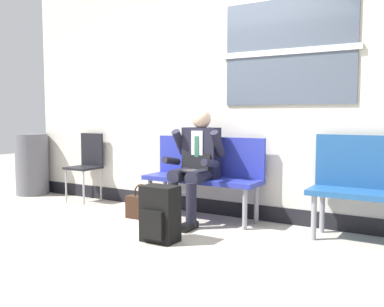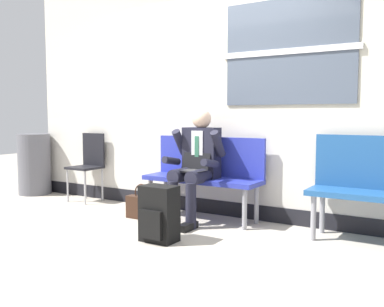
{
  "view_description": "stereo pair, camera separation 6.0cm",
  "coord_description": "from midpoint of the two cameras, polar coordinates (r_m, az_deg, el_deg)",
  "views": [
    {
      "loc": [
        2.35,
        -3.84,
        1.15
      ],
      "look_at": [
        0.0,
        0.05,
        0.75
      ],
      "focal_mm": 40.33,
      "sensor_mm": 36.0,
      "label": 1
    },
    {
      "loc": [
        2.4,
        -3.8,
        1.15
      ],
      "look_at": [
        0.0,
        0.05,
        0.75
      ],
      "focal_mm": 40.33,
      "sensor_mm": 36.0,
      "label": 2
    }
  ],
  "objects": [
    {
      "name": "trash_bin",
      "position": [
        6.72,
        -20.63,
        -1.34
      ],
      "size": [
        0.46,
        0.46,
        0.88
      ],
      "primitive_type": "cylinder",
      "color": "#595960",
      "rests_on": "ground"
    },
    {
      "name": "handbag",
      "position": [
        4.86,
        -6.99,
        -7.04
      ],
      "size": [
        0.39,
        0.12,
        0.4
      ],
      "color": "#331E14",
      "rests_on": "ground"
    },
    {
      "name": "backpack",
      "position": [
        3.98,
        -4.74,
        -8.02
      ],
      "size": [
        0.33,
        0.25,
        0.51
      ],
      "color": "black",
      "rests_on": "ground"
    },
    {
      "name": "bench_with_person",
      "position": [
        4.82,
        1.35,
        -2.35
      ],
      "size": [
        1.34,
        0.42,
        0.91
      ],
      "color": "#28339E",
      "rests_on": "ground"
    },
    {
      "name": "folding_chair",
      "position": [
        5.98,
        -13.93,
        -0.91
      ],
      "size": [
        0.38,
        0.38,
        0.91
      ],
      "color": "black",
      "rests_on": "ground"
    },
    {
      "name": "person_seated",
      "position": [
        4.63,
        0.12,
        -1.2
      ],
      "size": [
        0.57,
        0.7,
        1.22
      ],
      "color": "#1E1E2D",
      "rests_on": "ground"
    },
    {
      "name": "ground_plane",
      "position": [
        4.64,
        -0.71,
        -9.3
      ],
      "size": [
        18.0,
        18.0,
        0.0
      ],
      "primitive_type": "plane",
      "color": "#B2A899"
    },
    {
      "name": "station_wall",
      "position": [
        5.02,
        3.05,
        9.11
      ],
      "size": [
        5.7,
        0.16,
        3.03
      ],
      "color": "beige",
      "rests_on": "ground"
    }
  ]
}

